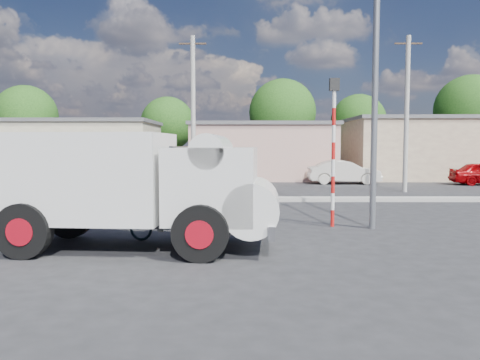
{
  "coord_description": "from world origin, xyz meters",
  "views": [
    {
      "loc": [
        0.5,
        -12.26,
        2.4
      ],
      "look_at": [
        0.45,
        2.75,
        1.3
      ],
      "focal_mm": 35.0,
      "sensor_mm": 36.0,
      "label": 1
    }
  ],
  "objects_px": {
    "truck": "(137,185)",
    "bicycle": "(163,222)",
    "traffic_pole": "(334,139)",
    "cyclist": "(163,211)",
    "streetlight": "(370,55)",
    "car_cream": "(344,172)"
  },
  "relations": [
    {
      "from": "bicycle",
      "to": "streetlight",
      "type": "xyz_separation_m",
      "value": [
        5.59,
        1.98,
        4.46
      ]
    },
    {
      "from": "truck",
      "to": "streetlight",
      "type": "xyz_separation_m",
      "value": [
        6.08,
        2.66,
        3.47
      ]
    },
    {
      "from": "truck",
      "to": "traffic_pole",
      "type": "bearing_deg",
      "value": 33.91
    },
    {
      "from": "streetlight",
      "to": "traffic_pole",
      "type": "bearing_deg",
      "value": 162.27
    },
    {
      "from": "bicycle",
      "to": "car_cream",
      "type": "height_order",
      "value": "car_cream"
    },
    {
      "from": "cyclist",
      "to": "traffic_pole",
      "type": "distance_m",
      "value": 5.48
    },
    {
      "from": "traffic_pole",
      "to": "truck",
      "type": "bearing_deg",
      "value": -150.08
    },
    {
      "from": "truck",
      "to": "bicycle",
      "type": "distance_m",
      "value": 1.29
    },
    {
      "from": "streetlight",
      "to": "truck",
      "type": "bearing_deg",
      "value": -156.38
    },
    {
      "from": "traffic_pole",
      "to": "streetlight",
      "type": "bearing_deg",
      "value": -17.73
    },
    {
      "from": "traffic_pole",
      "to": "cyclist",
      "type": "bearing_deg",
      "value": -153.9
    },
    {
      "from": "cyclist",
      "to": "streetlight",
      "type": "height_order",
      "value": "streetlight"
    },
    {
      "from": "bicycle",
      "to": "traffic_pole",
      "type": "bearing_deg",
      "value": -44.18
    },
    {
      "from": "traffic_pole",
      "to": "streetlight",
      "type": "xyz_separation_m",
      "value": [
        0.94,
        -0.3,
        2.37
      ]
    },
    {
      "from": "bicycle",
      "to": "cyclist",
      "type": "bearing_deg",
      "value": 0.0
    },
    {
      "from": "bicycle",
      "to": "car_cream",
      "type": "distance_m",
      "value": 19.85
    },
    {
      "from": "car_cream",
      "to": "streetlight",
      "type": "xyz_separation_m",
      "value": [
        -2.82,
        -16.01,
        4.22
      ]
    },
    {
      "from": "truck",
      "to": "bicycle",
      "type": "relative_size",
      "value": 3.46
    },
    {
      "from": "truck",
      "to": "streetlight",
      "type": "height_order",
      "value": "streetlight"
    },
    {
      "from": "cyclist",
      "to": "car_cream",
      "type": "xyz_separation_m",
      "value": [
        8.41,
        17.98,
        -0.04
      ]
    },
    {
      "from": "traffic_pole",
      "to": "streetlight",
      "type": "height_order",
      "value": "streetlight"
    },
    {
      "from": "cyclist",
      "to": "car_cream",
      "type": "bearing_deg",
      "value": -5.35
    }
  ]
}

